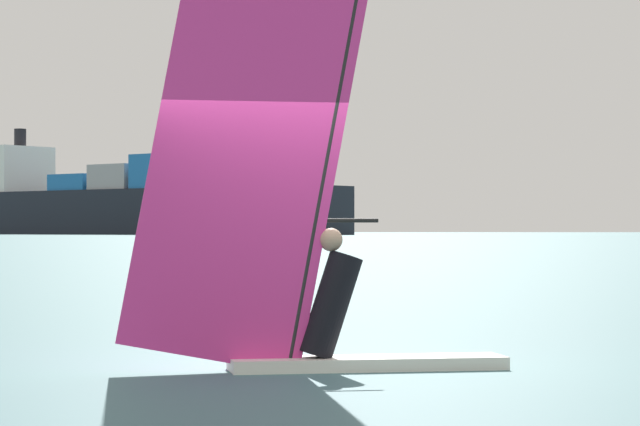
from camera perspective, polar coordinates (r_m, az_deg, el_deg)
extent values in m
plane|color=#386066|center=(13.62, -0.82, -6.19)|extent=(4000.00, 4000.00, 0.00)
cube|color=white|center=(13.42, 1.92, -6.02)|extent=(2.62, 1.53, 0.12)
cylinder|color=black|center=(13.34, 0.57, 3.83)|extent=(0.85, 0.40, 4.49)
cube|color=#D8338C|center=(13.19, -2.89, 2.79)|extent=(2.26, 0.97, 4.29)
cylinder|color=black|center=(13.22, -1.30, -0.29)|extent=(1.60, 0.69, 0.04)
cylinder|color=black|center=(13.31, 0.44, -3.70)|extent=(0.68, 0.53, 1.03)
sphere|color=tan|center=(13.29, 0.44, -1.07)|extent=(0.22, 0.22, 0.22)
cube|color=black|center=(447.61, -7.25, 0.03)|extent=(145.43, 88.63, 13.92)
cube|color=silver|center=(490.66, -11.90, 1.70)|extent=(19.12, 24.28, 15.60)
cylinder|color=black|center=(491.23, -11.89, 2.96)|extent=(4.00, 4.00, 6.00)
cube|color=#1E66AD|center=(464.13, -9.16, 1.19)|extent=(24.71, 26.94, 5.20)
cube|color=#99999E|center=(450.54, -7.57, 1.41)|extent=(24.71, 26.94, 7.80)
cube|color=#1E66AD|center=(437.33, -5.88, 1.64)|extent=(24.71, 26.94, 10.40)
cube|color=#2D8C47|center=(424.47, -4.08, 1.71)|extent=(24.71, 26.94, 10.40)
cube|color=#59388C|center=(411.95, -2.18, 1.42)|extent=(24.71, 26.94, 5.20)
cube|color=#4C564C|center=(1311.06, 9.04, -0.27)|extent=(1198.24, 635.46, 21.49)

